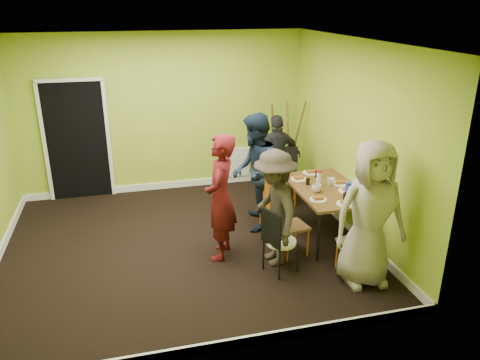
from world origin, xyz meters
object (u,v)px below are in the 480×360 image
at_px(easel, 285,146).
at_px(person_front_end, 370,214).
at_px(dining_table, 326,191).
at_px(orange_bottle, 316,181).
at_px(chair_left_far, 270,200).
at_px(thermos, 319,179).
at_px(chair_front_end, 360,239).
at_px(chair_left_near, 288,221).
at_px(person_back_end, 277,157).
at_px(person_left_near, 274,208).
at_px(person_left_far, 255,172).
at_px(blue_bottle, 348,189).
at_px(chair_back_end, 286,163).
at_px(person_standing, 220,198).
at_px(chair_bentwood, 277,238).

relative_size(easel, person_front_end, 0.90).
relative_size(dining_table, orange_bottle, 17.80).
relative_size(chair_left_far, thermos, 3.97).
relative_size(chair_left_far, chair_front_end, 0.98).
bearing_deg(orange_bottle, easel, 85.87).
height_order(chair_left_near, person_back_end, person_back_end).
distance_m(thermos, person_left_near, 1.07).
xyz_separation_m(dining_table, thermos, (-0.09, 0.07, 0.16)).
height_order(chair_left_far, person_left_far, person_left_far).
bearing_deg(blue_bottle, chair_left_near, -173.98).
bearing_deg(person_front_end, person_left_far, 119.01).
bearing_deg(person_left_near, chair_back_end, 153.49).
distance_m(chair_left_far, blue_bottle, 1.19).
distance_m(chair_left_near, person_standing, 0.96).
distance_m(dining_table, thermos, 0.20).
height_order(chair_bentwood, person_back_end, person_back_end).
distance_m(blue_bottle, person_back_end, 1.92).
bearing_deg(person_left_near, easel, 154.71).
height_order(chair_left_far, easel, easel).
xyz_separation_m(easel, person_left_near, (-1.01, -2.45, -0.03)).
bearing_deg(easel, thermos, -94.41).
bearing_deg(chair_back_end, dining_table, 112.04).
bearing_deg(chair_front_end, blue_bottle, 65.94).
distance_m(chair_back_end, orange_bottle, 1.21).
relative_size(dining_table, chair_bentwood, 1.69).
xyz_separation_m(thermos, person_left_far, (-0.83, 0.45, 0.02)).
height_order(chair_left_near, chair_back_end, chair_back_end).
relative_size(chair_back_end, person_left_far, 0.53).
bearing_deg(thermos, chair_left_far, 155.25).
bearing_deg(chair_left_near, person_left_far, -179.39).
height_order(chair_back_end, chair_bentwood, chair_back_end).
height_order(chair_bentwood, orange_bottle, chair_bentwood).
bearing_deg(person_left_near, chair_bentwood, -11.31).
distance_m(person_left_far, person_left_near, 1.07).
height_order(chair_left_near, person_left_near, person_left_near).
height_order(thermos, person_standing, person_standing).
bearing_deg(easel, dining_table, -91.41).
distance_m(chair_bentwood, person_front_end, 1.16).
xyz_separation_m(blue_bottle, person_left_near, (-1.13, -0.21, -0.07)).
bearing_deg(thermos, orange_bottle, 81.42).
relative_size(orange_bottle, person_left_far, 0.05).
distance_m(chair_front_end, person_left_far, 1.90).
height_order(thermos, orange_bottle, thermos).
xyz_separation_m(dining_table, person_front_end, (-0.02, -1.27, 0.21)).
bearing_deg(chair_left_far, person_standing, -69.60).
xyz_separation_m(chair_left_far, person_standing, (-0.88, -0.58, 0.37)).
bearing_deg(chair_bentwood, chair_left_near, 121.67).
bearing_deg(easel, person_standing, -127.84).
xyz_separation_m(chair_left_far, person_left_far, (-0.20, 0.16, 0.39)).
height_order(blue_bottle, person_back_end, person_back_end).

